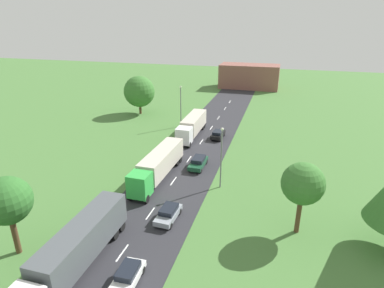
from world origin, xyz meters
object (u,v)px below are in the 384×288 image
Objects in this scene: car_second at (128,276)px; car_fifth at (218,134)px; car_third at (168,213)px; tree_pine at (139,92)px; truck_lead at (76,249)px; distant_building at (249,76)px; lamppost_third at (181,104)px; lamppost_second at (221,155)px; truck_third at (192,125)px; tree_birch at (303,184)px; tree_oak at (7,201)px; truck_second at (158,164)px; car_fourth at (198,162)px.

car_second is 35.12m from car_fifth.
tree_pine reaches higher than car_third.
distant_building reaches higher than truck_lead.
car_second is 0.49× the size of lamppost_third.
car_third is 0.51× the size of lamppost_second.
lamppost_third is at bearing 150.72° from car_fifth.
truck_third is 46.78m from distant_building.
car_third is 0.54× the size of tree_birch.
tree_pine reaches higher than tree_oak.
truck_second is 0.76× the size of distant_building.
truck_third is (-0.20, 17.16, -0.02)m from truck_second.
tree_pine is at bearing -119.63° from distant_building.
tree_oak reaches higher than tree_birch.
lamppost_third reaches higher than tree_oak.
lamppost_second is at bearing -63.47° from truck_third.
car_second is 50.38m from tree_pine.
tree_birch is 0.43× the size of distant_building.
lamppost_third is at bearing -28.52° from tree_pine.
lamppost_third is at bearing 115.15° from car_fourth.
tree_oak is (-11.41, 0.68, 4.66)m from car_second.
car_second is 81.61m from distant_building.
tree_pine is (-23.85, 28.32, 0.57)m from lamppost_second.
tree_birch is 48.34m from tree_pine.
distant_building is at bearing 83.97° from truck_third.
truck_second is 3.17× the size of car_fifth.
truck_second reaches higher than car_fifth.
tree_birch reaches higher than car_second.
tree_pine reaches higher than truck_second.
tree_oak reaches higher than truck_lead.
lamppost_third reaches higher than distant_building.
truck_lead reaches higher than truck_second.
tree_pine reaches higher than truck_lead.
car_fifth is 46.53m from distant_building.
truck_lead is at bearing -93.64° from distant_building.
car_fourth is at bearing -70.37° from truck_third.
tree_birch is at bearing -46.85° from tree_pine.
truck_second is 1.77× the size of tree_birch.
tree_oak is at bearing -98.29° from distant_building.
lamppost_second reaches higher than truck_lead.
lamppost_second is 37.03m from tree_pine.
truck_third is 3.09× the size of car_second.
car_second is 0.97× the size of car_third.
tree_oak is 81.77m from distant_building.
tree_birch is at bearing -41.21° from car_fourth.
car_fourth is (-0.07, 22.59, 0.03)m from car_second.
lamppost_second is at bearing -77.51° from car_fifth.
truck_lead is at bearing 177.12° from car_second.
truck_lead is at bearing -71.94° from tree_pine.
truck_second is at bearing 103.57° from car_second.
tree_pine is 40.78m from distant_building.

